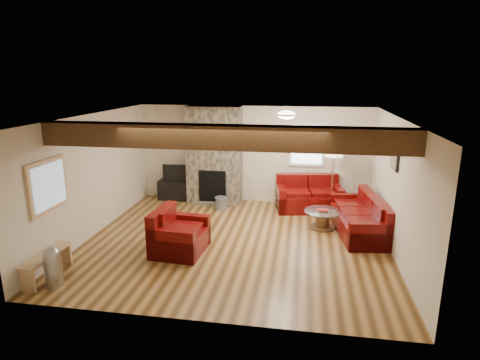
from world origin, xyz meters
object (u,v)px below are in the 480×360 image
object	(u,v)px
sofa_three	(359,215)
tv_cabinet	(179,190)
armchair_red	(180,231)
coffee_table	(323,219)
floor_lamp	(334,154)
television	(178,172)
loveseat	(309,194)

from	to	relation	value
sofa_three	tv_cabinet	bearing A→B (deg)	-118.09
sofa_three	armchair_red	bearing A→B (deg)	-74.00
coffee_table	floor_lamp	size ratio (longest dim) A/B	0.48
coffee_table	floor_lamp	world-z (taller)	floor_lamp
sofa_three	television	world-z (taller)	television
loveseat	tv_cabinet	size ratio (longest dim) A/B	1.50
sofa_three	armchair_red	distance (m)	3.76
television	floor_lamp	xyz separation A→B (m)	(3.98, -0.45, 0.71)
armchair_red	tv_cabinet	xyz separation A→B (m)	(-1.04, 3.17, -0.15)
loveseat	sofa_three	bearing A→B (deg)	-62.29
armchair_red	television	bearing A→B (deg)	22.21
tv_cabinet	floor_lamp	bearing A→B (deg)	-6.40
coffee_table	sofa_three	bearing A→B (deg)	-10.97
loveseat	tv_cabinet	bearing A→B (deg)	165.41
sofa_three	floor_lamp	bearing A→B (deg)	-165.34
sofa_three	loveseat	distance (m)	1.70
sofa_three	loveseat	world-z (taller)	loveseat
loveseat	coffee_table	xyz separation A→B (m)	(0.30, -1.21, -0.22)
armchair_red	television	xyz separation A→B (m)	(-1.04, 3.17, 0.33)
coffee_table	television	size ratio (longest dim) A/B	1.05
tv_cabinet	floor_lamp	xyz separation A→B (m)	(3.98, -0.45, 1.20)
sofa_three	armchair_red	world-z (taller)	armchair_red
coffee_table	tv_cabinet	bearing A→B (deg)	158.05
armchair_red	floor_lamp	world-z (taller)	floor_lamp
tv_cabinet	floor_lamp	world-z (taller)	floor_lamp
sofa_three	loveseat	size ratio (longest dim) A/B	1.30
coffee_table	tv_cabinet	size ratio (longest dim) A/B	0.78
coffee_table	floor_lamp	xyz separation A→B (m)	(0.23, 1.06, 1.26)
loveseat	coffee_table	world-z (taller)	loveseat
loveseat	floor_lamp	size ratio (longest dim) A/B	0.92
coffee_table	tv_cabinet	distance (m)	4.04
floor_lamp	armchair_red	bearing A→B (deg)	-137.15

